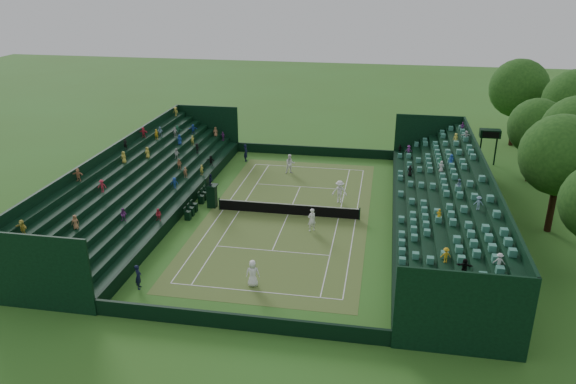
# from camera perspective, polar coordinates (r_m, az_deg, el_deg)

# --- Properties ---
(ground) EXTENTS (160.00, 160.00, 0.00)m
(ground) POSITION_cam_1_polar(r_m,az_deg,el_deg) (45.74, -0.00, -2.33)
(ground) COLOR #36641F
(ground) RESTS_ON ground
(court_surface) EXTENTS (12.97, 26.77, 0.01)m
(court_surface) POSITION_cam_1_polar(r_m,az_deg,el_deg) (45.74, -0.00, -2.32)
(court_surface) COLOR #367828
(court_surface) RESTS_ON ground
(perimeter_wall_north) EXTENTS (17.17, 0.20, 1.00)m
(perimeter_wall_north) POSITION_cam_1_polar(r_m,az_deg,el_deg) (60.27, 2.66, 4.18)
(perimeter_wall_north) COLOR black
(perimeter_wall_north) RESTS_ON ground
(perimeter_wall_south) EXTENTS (17.17, 0.20, 1.00)m
(perimeter_wall_south) POSITION_cam_1_polar(r_m,az_deg,el_deg) (31.93, -5.15, -13.00)
(perimeter_wall_south) COLOR black
(perimeter_wall_south) RESTS_ON ground
(perimeter_wall_east) EXTENTS (0.20, 31.77, 1.00)m
(perimeter_wall_east) POSITION_cam_1_polar(r_m,az_deg,el_deg) (44.96, 10.72, -2.48)
(perimeter_wall_east) COLOR black
(perimeter_wall_east) RESTS_ON ground
(perimeter_wall_west) EXTENTS (0.20, 31.77, 1.00)m
(perimeter_wall_west) POSITION_cam_1_polar(r_m,az_deg,el_deg) (47.65, -10.10, -1.01)
(perimeter_wall_west) COLOR black
(perimeter_wall_west) RESTS_ON ground
(north_grandstand) EXTENTS (6.60, 32.00, 4.90)m
(north_grandstand) POSITION_cam_1_polar(r_m,az_deg,el_deg) (44.85, 16.15, -1.59)
(north_grandstand) COLOR black
(north_grandstand) RESTS_ON ground
(south_grandstand) EXTENTS (6.60, 32.00, 4.90)m
(south_grandstand) POSITION_cam_1_polar(r_m,az_deg,el_deg) (48.81, -14.80, 0.47)
(south_grandstand) COLOR black
(south_grandstand) RESTS_ON ground
(tennis_net) EXTENTS (11.67, 0.10, 1.06)m
(tennis_net) POSITION_cam_1_polar(r_m,az_deg,el_deg) (45.53, -0.00, -1.72)
(tennis_net) COLOR black
(tennis_net) RESTS_ON ground
(scoreboard_tower) EXTENTS (2.00, 1.00, 3.70)m
(scoreboard_tower) POSITION_cam_1_polar(r_m,az_deg,el_deg) (60.09, 19.82, 5.48)
(scoreboard_tower) COLOR black
(scoreboard_tower) RESTS_ON ground
(tree_row) EXTENTS (11.69, 35.59, 9.74)m
(tree_row) POSITION_cam_1_polar(r_m,az_deg,el_deg) (55.27, 25.65, 6.44)
(tree_row) COLOR black
(tree_row) RESTS_ON ground
(umpire_chair) EXTENTS (0.93, 0.93, 2.93)m
(umpire_chair) POSITION_cam_1_polar(r_m,az_deg,el_deg) (47.22, -7.76, -0.10)
(umpire_chair) COLOR black
(umpire_chair) RESTS_ON ground
(courtside_chairs) EXTENTS (0.47, 5.45, 1.03)m
(courtside_chairs) POSITION_cam_1_polar(r_m,az_deg,el_deg) (47.60, -9.15, -1.12)
(courtside_chairs) COLOR black
(courtside_chairs) RESTS_ON ground
(player_near_west) EXTENTS (0.94, 0.68, 1.78)m
(player_near_west) POSITION_cam_1_polar(r_m,az_deg,el_deg) (35.58, -3.60, -8.25)
(player_near_west) COLOR white
(player_near_west) RESTS_ON ground
(player_near_east) EXTENTS (0.81, 0.76, 1.86)m
(player_near_east) POSITION_cam_1_polar(r_m,az_deg,el_deg) (42.64, 2.43, -2.84)
(player_near_east) COLOR white
(player_near_east) RESTS_ON ground
(player_far_west) EXTENTS (1.14, 1.01, 1.94)m
(player_far_west) POSITION_cam_1_polar(r_m,az_deg,el_deg) (54.68, 0.22, 2.87)
(player_far_west) COLOR white
(player_far_west) RESTS_ON ground
(player_far_east) EXTENTS (1.30, 0.78, 1.96)m
(player_far_east) POSITION_cam_1_polar(r_m,az_deg,el_deg) (48.01, 5.27, 0.05)
(player_far_east) COLOR white
(player_far_east) RESTS_ON ground
(line_judge_north) EXTENTS (0.51, 0.70, 1.79)m
(line_judge_north) POSITION_cam_1_polar(r_m,az_deg,el_deg) (58.47, -4.30, 4.00)
(line_judge_north) COLOR black
(line_judge_north) RESTS_ON ground
(line_judge_south) EXTENTS (0.54, 0.68, 1.62)m
(line_judge_south) POSITION_cam_1_polar(r_m,az_deg,el_deg) (36.52, -14.96, -8.32)
(line_judge_south) COLOR black
(line_judge_south) RESTS_ON ground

